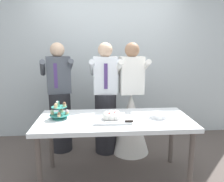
{
  "coord_description": "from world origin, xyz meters",
  "views": [
    {
      "loc": [
        -0.21,
        -2.46,
        1.63
      ],
      "look_at": [
        -0.02,
        0.15,
        1.07
      ],
      "focal_mm": 35.37,
      "sensor_mm": 36.0,
      "label": 1
    }
  ],
  "objects": [
    {
      "name": "main_cake_tray",
      "position": [
        -0.04,
        -0.07,
        0.82
      ],
      "size": [
        0.44,
        0.31,
        0.13
      ],
      "color": "silver",
      "rests_on": "dessert_table"
    },
    {
      "name": "person_groom",
      "position": [
        -0.07,
        0.71,
        0.75
      ],
      "size": [
        0.46,
        0.49,
        1.66
      ],
      "color": "#232328",
      "rests_on": "ground_plane"
    },
    {
      "name": "person_bride",
      "position": [
        0.31,
        0.68,
        0.58
      ],
      "size": [
        0.56,
        0.56,
        1.66
      ],
      "color": "white",
      "rests_on": "ground_plane"
    },
    {
      "name": "plate_stack",
      "position": [
        0.53,
        -0.0,
        0.8
      ],
      "size": [
        0.21,
        0.2,
        0.05
      ],
      "color": "white",
      "rests_on": "dessert_table"
    },
    {
      "name": "ground_plane",
      "position": [
        0.0,
        0.0,
        0.0
      ],
      "size": [
        8.0,
        8.0,
        0.0
      ],
      "primitive_type": "plane",
      "color": "#564C47"
    },
    {
      "name": "cupcake_stand",
      "position": [
        -0.64,
        0.06,
        0.85
      ],
      "size": [
        0.23,
        0.23,
        0.21
      ],
      "color": "teal",
      "rests_on": "dessert_table"
    },
    {
      "name": "person_guest",
      "position": [
        -0.76,
        0.82,
        0.75
      ],
      "size": [
        0.56,
        0.58,
        1.66
      ],
      "color": "#232328",
      "rests_on": "ground_plane"
    },
    {
      "name": "dessert_table",
      "position": [
        0.0,
        0.0,
        0.7
      ],
      "size": [
        1.8,
        0.8,
        0.78
      ],
      "color": "silver",
      "rests_on": "ground_plane"
    },
    {
      "name": "rear_wall",
      "position": [
        0.0,
        1.46,
        1.45
      ],
      "size": [
        5.2,
        0.1,
        2.9
      ],
      "primitive_type": "cube",
      "color": "silver",
      "rests_on": "ground_plane"
    }
  ]
}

